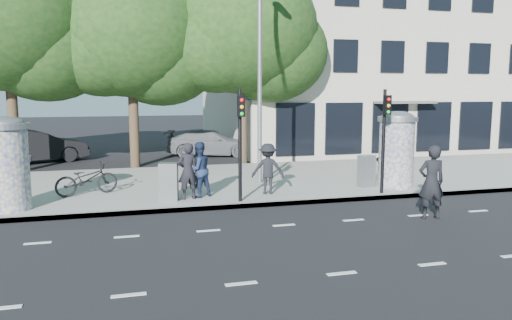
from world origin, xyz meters
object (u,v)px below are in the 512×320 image
object	(u,v)px
street_lamp	(260,54)
ped_c	(199,170)
man_road	(431,182)
ped_b	(188,171)
cabinet_left	(169,182)
traffic_pole_near	(240,134)
ad_column_right	(396,147)
traffic_pole_far	(385,130)
bicycle	(87,179)
ad_column_left	(6,161)
car_mid	(36,147)
ped_f	(393,162)
cabinet_right	(366,171)
car_right	(211,143)
ped_d	(268,169)

from	to	relation	value
street_lamp	ped_c	xyz separation A→B (m)	(-2.53, -1.84, -3.76)
street_lamp	man_road	bearing A→B (deg)	-59.22
street_lamp	ped_b	world-z (taller)	street_lamp
cabinet_left	traffic_pole_near	bearing A→B (deg)	-6.47
ad_column_right	traffic_pole_far	distance (m)	1.52
ped_b	bicycle	distance (m)	3.44
ad_column_left	man_road	size ratio (longest dim) A/B	1.30
street_lamp	car_mid	world-z (taller)	street_lamp
man_road	street_lamp	bearing A→B (deg)	-52.09
street_lamp	ped_c	world-z (taller)	street_lamp
ad_column_left	cabinet_left	size ratio (longest dim) A/B	2.27
ped_c	bicycle	distance (m)	3.69
car_mid	ped_b	bearing A→B (deg)	-172.68
street_lamp	bicycle	bearing A→B (deg)	-174.21
ped_f	cabinet_right	distance (m)	1.14
street_lamp	car_right	distance (m)	10.05
ad_column_left	cabinet_right	bearing A→B (deg)	2.30
ped_d	bicycle	xyz separation A→B (m)	(-5.72, 1.32, -0.30)
ad_column_left	ped_b	bearing A→B (deg)	0.59
ped_d	ped_b	bearing A→B (deg)	17.68
car_right	ad_column_right	bearing A→B (deg)	-143.05
man_road	car_right	distance (m)	15.19
ad_column_right	street_lamp	world-z (taller)	street_lamp
cabinet_right	traffic_pole_far	bearing A→B (deg)	-103.00
street_lamp	man_road	xyz separation A→B (m)	(3.33, -5.59, -3.77)
ad_column_left	man_road	xyz separation A→B (m)	(11.33, -3.46, -0.51)
cabinet_left	car_right	xyz separation A→B (m)	(3.26, 11.28, -0.04)
ped_b	man_road	size ratio (longest dim) A/B	0.86
ped_c	cabinet_left	xyz separation A→B (m)	(-0.97, -0.27, -0.29)
ped_c	car_right	bearing A→B (deg)	-126.01
cabinet_right	ped_f	bearing A→B (deg)	-6.78
ped_b	ped_f	xyz separation A→B (m)	(7.41, 0.52, -0.08)
car_right	man_road	bearing A→B (deg)	-152.12
traffic_pole_far	bicycle	bearing A→B (deg)	166.61
street_lamp	car_right	world-z (taller)	street_lamp
car_right	cabinet_left	bearing A→B (deg)	178.16
traffic_pole_near	ped_f	distance (m)	6.18
cabinet_left	ad_column_right	bearing A→B (deg)	14.02
street_lamp	ped_c	distance (m)	4.89
ped_f	bicycle	world-z (taller)	ped_f
cabinet_right	cabinet_left	bearing A→B (deg)	170.82
ad_column_right	cabinet_right	bearing A→B (deg)	165.51
ped_d	man_road	distance (m)	5.14
street_lamp	ped_b	xyz separation A→B (m)	(-2.90, -2.08, -3.76)
ad_column_left	ped_f	bearing A→B (deg)	2.62
car_right	traffic_pole_far	bearing A→B (deg)	-148.87
bicycle	cabinet_left	distance (m)	2.91
man_road	bicycle	xyz separation A→B (m)	(-9.32, 4.99, -0.35)
car_right	ad_column_left	bearing A→B (deg)	159.81
traffic_pole_near	ped_f	bearing A→B (deg)	12.22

